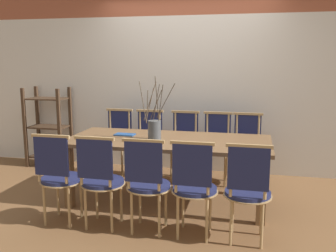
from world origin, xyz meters
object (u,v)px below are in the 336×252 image
(chair_near_center, at_px, (147,181))
(shelving_rack, at_px, (48,127))
(chair_far_center, at_px, (184,143))
(vase_centerpiece, at_px, (154,129))
(book_stack, at_px, (125,135))
(dining_table, at_px, (168,147))

(chair_near_center, relative_size, shelving_rack, 0.78)
(chair_far_center, relative_size, vase_centerpiece, 1.32)
(shelving_rack, bearing_deg, chair_near_center, -41.72)
(vase_centerpiece, xyz_separation_m, shelving_rack, (-2.01, 1.15, -0.27))
(vase_centerpiece, xyz_separation_m, book_stack, (-0.41, 0.17, -0.12))
(chair_far_center, relative_size, book_stack, 3.88)
(dining_table, xyz_separation_m, chair_far_center, (0.03, 0.82, -0.14))
(book_stack, bearing_deg, vase_centerpiece, -21.93)
(chair_near_center, xyz_separation_m, vase_centerpiece, (-0.13, 0.75, 0.36))
(chair_far_center, bearing_deg, dining_table, 87.72)
(chair_near_center, relative_size, vase_centerpiece, 1.32)
(dining_table, bearing_deg, vase_centerpiece, -153.75)
(chair_near_center, height_order, chair_far_center, same)
(dining_table, relative_size, book_stack, 9.47)
(chair_far_center, bearing_deg, vase_centerpiece, 79.03)
(chair_far_center, bearing_deg, chair_near_center, 88.49)
(dining_table, distance_m, vase_centerpiece, 0.27)
(chair_near_center, distance_m, vase_centerpiece, 0.84)
(dining_table, xyz_separation_m, vase_centerpiece, (-0.14, -0.07, 0.22))
(dining_table, bearing_deg, chair_far_center, 87.72)
(chair_near_center, bearing_deg, book_stack, 120.48)
(book_stack, bearing_deg, chair_far_center, 51.16)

